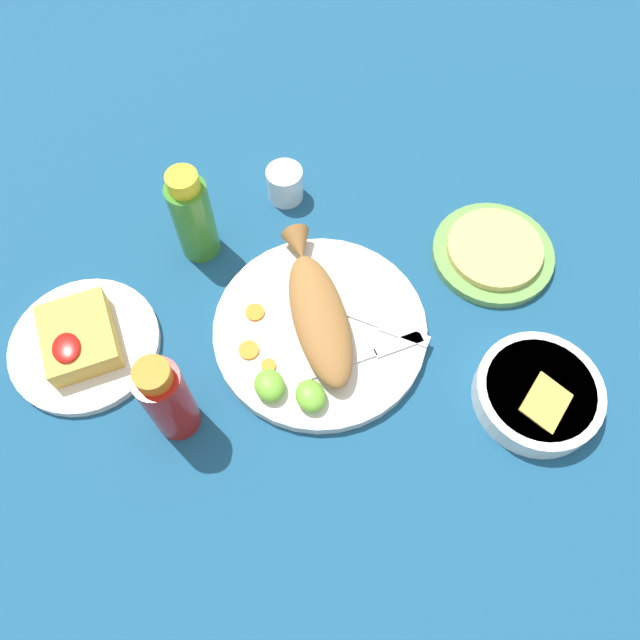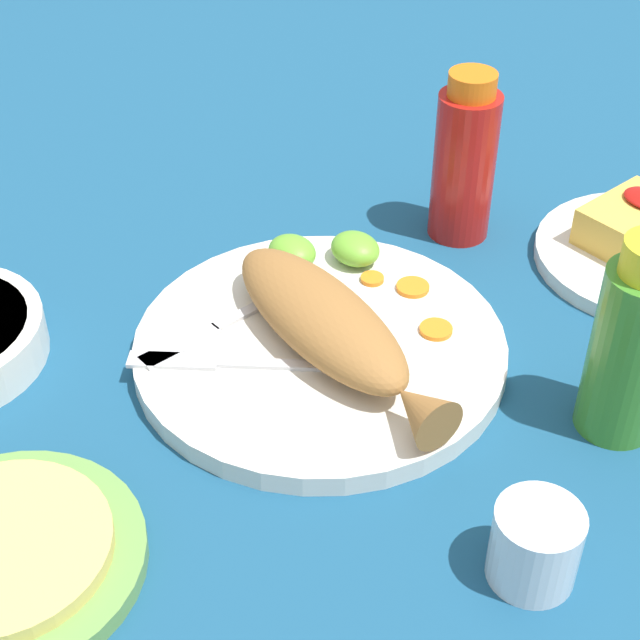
# 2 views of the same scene
# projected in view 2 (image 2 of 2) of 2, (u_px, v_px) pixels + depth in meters

# --- Properties ---
(ground_plane) EXTENTS (4.00, 4.00, 0.00)m
(ground_plane) POSITION_uv_depth(u_px,v_px,m) (320.00, 356.00, 0.80)
(ground_plane) COLOR navy
(main_plate) EXTENTS (0.30, 0.30, 0.02)m
(main_plate) POSITION_uv_depth(u_px,v_px,m) (320.00, 348.00, 0.79)
(main_plate) COLOR silver
(main_plate) RESTS_ON ground_plane
(fried_fish) EXTENTS (0.26, 0.10, 0.05)m
(fried_fish) POSITION_uv_depth(u_px,v_px,m) (329.00, 325.00, 0.77)
(fried_fish) COLOR #996633
(fried_fish) RESTS_ON main_plate
(fork_near) EXTENTS (0.14, 0.14, 0.00)m
(fork_near) POSITION_uv_depth(u_px,v_px,m) (229.00, 363.00, 0.76)
(fork_near) COLOR silver
(fork_near) RESTS_ON main_plate
(fork_far) EXTENTS (0.02, 0.19, 0.00)m
(fork_far) POSITION_uv_depth(u_px,v_px,m) (225.00, 323.00, 0.80)
(fork_far) COLOR silver
(fork_far) RESTS_ON main_plate
(carrot_slice_near) EXTENTS (0.03, 0.03, 0.00)m
(carrot_slice_near) POSITION_uv_depth(u_px,v_px,m) (436.00, 329.00, 0.79)
(carrot_slice_near) COLOR orange
(carrot_slice_near) RESTS_ON main_plate
(carrot_slice_mid) EXTENTS (0.03, 0.03, 0.00)m
(carrot_slice_mid) POSITION_uv_depth(u_px,v_px,m) (410.00, 286.00, 0.84)
(carrot_slice_mid) COLOR orange
(carrot_slice_mid) RESTS_ON main_plate
(carrot_slice_far) EXTENTS (0.02, 0.02, 0.00)m
(carrot_slice_far) POSITION_uv_depth(u_px,v_px,m) (372.00, 279.00, 0.85)
(carrot_slice_far) COLOR orange
(carrot_slice_far) RESTS_ON main_plate
(lime_wedge_main) EXTENTS (0.05, 0.04, 0.03)m
(lime_wedge_main) POSITION_uv_depth(u_px,v_px,m) (355.00, 249.00, 0.87)
(lime_wedge_main) COLOR #6BB233
(lime_wedge_main) RESTS_ON main_plate
(lime_wedge_side) EXTENTS (0.05, 0.04, 0.03)m
(lime_wedge_side) POSITION_uv_depth(u_px,v_px,m) (292.00, 252.00, 0.86)
(lime_wedge_side) COLOR #6BB233
(lime_wedge_side) RESTS_ON main_plate
(hot_sauce_bottle_red) EXTENTS (0.06, 0.06, 0.16)m
(hot_sauce_bottle_red) POSITION_uv_depth(u_px,v_px,m) (464.00, 161.00, 0.90)
(hot_sauce_bottle_red) COLOR #B21914
(hot_sauce_bottle_red) RESTS_ON ground_plane
(hot_sauce_bottle_green) EXTENTS (0.06, 0.06, 0.16)m
(hot_sauce_bottle_green) POSITION_uv_depth(u_px,v_px,m) (632.00, 345.00, 0.69)
(hot_sauce_bottle_green) COLOR #3D8428
(hot_sauce_bottle_green) RESTS_ON ground_plane
(salt_cup) EXTENTS (0.06, 0.06, 0.06)m
(salt_cup) POSITION_uv_depth(u_px,v_px,m) (534.00, 549.00, 0.62)
(salt_cup) COLOR silver
(salt_cup) RESTS_ON ground_plane
(tortilla_plate) EXTENTS (0.18, 0.18, 0.01)m
(tortilla_plate) POSITION_uv_depth(u_px,v_px,m) (5.00, 561.00, 0.63)
(tortilla_plate) COLOR #6B9E4C
(tortilla_plate) RESTS_ON ground_plane
(tortilla_stack) EXTENTS (0.14, 0.14, 0.01)m
(tortilla_stack) POSITION_uv_depth(u_px,v_px,m) (1.00, 548.00, 0.62)
(tortilla_stack) COLOR #E0C666
(tortilla_stack) RESTS_ON tortilla_plate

